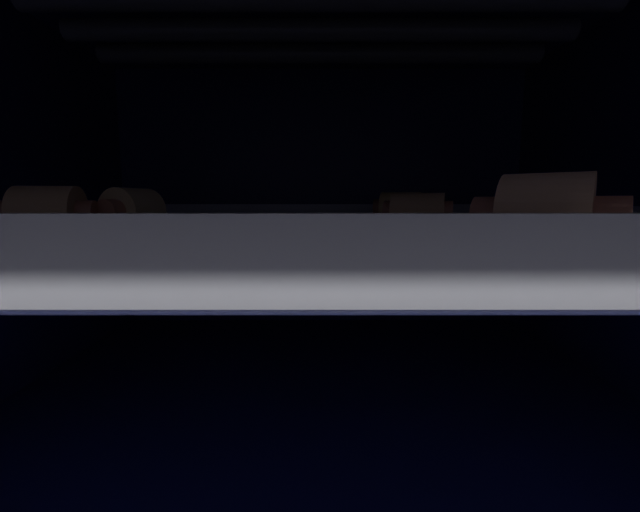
# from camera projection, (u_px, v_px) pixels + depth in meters

# --- Properties ---
(ground_plane) EXTENTS (0.56, 0.52, 0.01)m
(ground_plane) POSITION_uv_depth(u_px,v_px,m) (320.00, 416.00, 0.33)
(ground_plane) COLOR #0C1138
(oven_wall_back) EXTENTS (0.56, 0.01, 0.34)m
(oven_wall_back) POSITION_uv_depth(u_px,v_px,m) (320.00, 200.00, 0.56)
(oven_wall_back) COLOR #0C1138
(oven_wall_back) RESTS_ON ground_plane
(oven_rack_mid) EXTENTS (0.52, 0.49, 0.01)m
(oven_rack_mid) POSITION_uv_depth(u_px,v_px,m) (320.00, 245.00, 0.31)
(oven_rack_mid) COLOR #B7B7BC
(baking_tray_mid) EXTENTS (0.44, 0.41, 0.03)m
(baking_tray_mid) POSITION_uv_depth(u_px,v_px,m) (320.00, 233.00, 0.31)
(baking_tray_mid) COLOR gray
(baking_tray_mid) RESTS_ON oven_rack_mid
(pig_in_blanket_mid_0) EXTENTS (0.05, 0.04, 0.03)m
(pig_in_blanket_mid_0) POSITION_uv_depth(u_px,v_px,m) (544.00, 220.00, 0.14)
(pig_in_blanket_mid_0) COLOR tan
(pig_in_blanket_mid_0) RESTS_ON baking_tray_mid
(pig_in_blanket_mid_1) EXTENTS (0.04, 0.05, 0.03)m
(pig_in_blanket_mid_1) POSITION_uv_depth(u_px,v_px,m) (133.00, 212.00, 0.27)
(pig_in_blanket_mid_1) COLOR tan
(pig_in_blanket_mid_1) RESTS_ON baking_tray_mid
(pig_in_blanket_mid_2) EXTENTS (0.06, 0.04, 0.03)m
(pig_in_blanket_mid_2) POSITION_uv_depth(u_px,v_px,m) (418.00, 212.00, 0.32)
(pig_in_blanket_mid_2) COLOR tan
(pig_in_blanket_mid_2) RESTS_ON baking_tray_mid
(pig_in_blanket_mid_3) EXTENTS (0.06, 0.04, 0.03)m
(pig_in_blanket_mid_3) POSITION_uv_depth(u_px,v_px,m) (401.00, 208.00, 0.42)
(pig_in_blanket_mid_3) COLOR tan
(pig_in_blanket_mid_3) RESTS_ON baking_tray_mid
(pig_in_blanket_mid_4) EXTENTS (0.05, 0.04, 0.03)m
(pig_in_blanket_mid_4) POSITION_uv_depth(u_px,v_px,m) (49.00, 213.00, 0.24)
(pig_in_blanket_mid_4) COLOR tan
(pig_in_blanket_mid_4) RESTS_ON baking_tray_mid
(pig_in_blanket_mid_5) EXTENTS (0.06, 0.04, 0.03)m
(pig_in_blanket_mid_5) POSITION_uv_depth(u_px,v_px,m) (536.00, 211.00, 0.31)
(pig_in_blanket_mid_5) COLOR tan
(pig_in_blanket_mid_5) RESTS_ON baking_tray_mid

